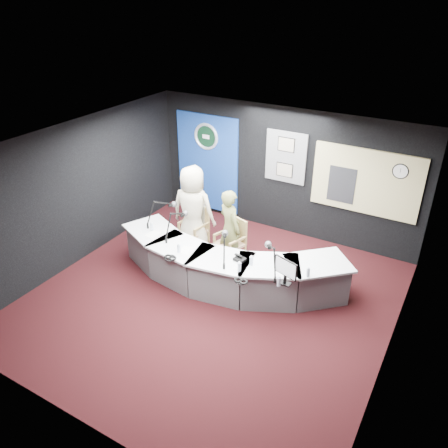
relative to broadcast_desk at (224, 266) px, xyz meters
The scene contains 33 objects.
ground 0.67m from the broadcast_desk, 84.81° to the right, with size 6.00×6.00×0.00m, color black.
ceiling 2.49m from the broadcast_desk, 84.81° to the right, with size 6.00×6.00×0.02m, color silver.
wall_back 2.66m from the broadcast_desk, 88.83° to the left, with size 6.00×0.02×2.80m, color black.
wall_front 3.70m from the broadcast_desk, 89.19° to the right, with size 6.00×0.02×2.80m, color black.
wall_left 3.17m from the broadcast_desk, 169.44° to the right, with size 0.02×6.00×2.80m, color black.
wall_right 3.26m from the broadcast_desk, 10.22° to the right, with size 0.02×6.00×2.80m, color black.
broadcast_desk is the anchor object (origin of this frame).
backdrop_panel 3.17m from the broadcast_desk, 127.40° to the left, with size 1.60×0.05×2.30m, color navy.
agency_seal 3.38m from the broadcast_desk, 127.86° to the left, with size 0.63×0.63×0.07m, color silver.
seal_center 3.38m from the broadcast_desk, 127.80° to the left, with size 0.48×0.48×0.01m, color black.
pinboard 2.79m from the broadcast_desk, 87.63° to the left, with size 0.90×0.04×1.10m, color slate.
framed_photo_upper 2.91m from the broadcast_desk, 87.60° to the left, with size 0.34×0.02×0.27m, color gray.
framed_photo_lower 2.63m from the broadcast_desk, 87.60° to the left, with size 0.34×0.02×0.27m, color gray.
booth_window_frame 3.24m from the broadcast_desk, 53.36° to the left, with size 2.12×0.06×1.32m, color #C8BC7D.
booth_glow 3.23m from the broadcast_desk, 53.24° to the left, with size 2.00×0.02×1.20m, color #FDDBA0.
equipment_rack 2.93m from the broadcast_desk, 60.54° to the left, with size 0.55×0.02×0.75m, color black.
wall_clock 3.71m from the broadcast_desk, 44.88° to the left, with size 0.28×0.28×0.01m, color white.
armchair_left 1.36m from the broadcast_desk, 147.88° to the left, with size 0.56×0.56×0.99m, color #9E8148, non-canonical shape.
armchair_right 0.68m from the broadcast_desk, 110.69° to the left, with size 0.57×0.57×1.02m, color #9E8148, non-canonical shape.
draped_jacket 1.57m from the broadcast_desk, 141.53° to the left, with size 0.50×0.10×0.70m, color gray.
person_man 1.46m from the broadcast_desk, 147.88° to the left, with size 0.91×0.59×1.86m, color beige.
person_woman 0.79m from the broadcast_desk, 110.69° to the left, with size 0.59×0.38×1.60m, color olive.
computer_monitor 1.60m from the broadcast_desk, 18.05° to the right, with size 0.43×0.03×0.29m, color black.
desk_phone 0.62m from the broadcast_desk, 25.51° to the right, with size 0.19×0.15×0.05m, color black.
headphones_near 1.12m from the broadcast_desk, 45.44° to the right, with size 0.20×0.20×0.03m, color black.
headphones_far 1.07m from the broadcast_desk, 131.18° to the right, with size 0.23×0.23×0.04m, color black.
paper_stack 1.52m from the broadcast_desk, behind, with size 0.19×0.28×0.00m, color white.
notepad 0.79m from the broadcast_desk, 146.14° to the right, with size 0.19×0.27×0.00m, color white.
boom_mic_a 1.71m from the broadcast_desk, behind, with size 0.36×0.69×0.60m, color black, non-canonical shape.
boom_mic_b 1.23m from the broadcast_desk, behind, with size 0.16×0.74×0.60m, color black, non-canonical shape.
boom_mic_c 0.75m from the broadcast_desk, 59.36° to the right, with size 0.41×0.67×0.60m, color black, non-canonical shape.
boom_mic_d 1.26m from the broadcast_desk, 12.88° to the right, with size 0.49×0.62×0.60m, color black, non-canonical shape.
water_bottles 0.54m from the broadcast_desk, 82.92° to the right, with size 3.22×0.59×0.18m, color silver, non-canonical shape.
Camera 1 is at (3.40, -5.44, 5.01)m, focal length 36.00 mm.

